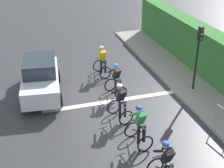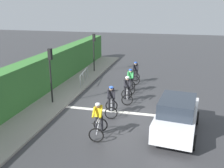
# 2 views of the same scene
# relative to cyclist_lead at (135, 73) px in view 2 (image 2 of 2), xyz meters

# --- Properties ---
(ground_plane) EXTENTS (80.00, 80.00, 0.00)m
(ground_plane) POSITION_rel_cyclist_lead_xyz_m (-0.21, -5.22, -0.80)
(ground_plane) COLOR #333335
(sidewalk_kerb) EXTENTS (2.80, 23.89, 0.12)m
(sidewalk_kerb) POSITION_rel_cyclist_lead_xyz_m (-4.55, -3.22, -0.74)
(sidewalk_kerb) COLOR gray
(sidewalk_kerb) RESTS_ON ground
(stone_wall_low) EXTENTS (0.44, 23.89, 0.67)m
(stone_wall_low) POSITION_rel_cyclist_lead_xyz_m (-5.45, -3.22, -0.46)
(stone_wall_low) COLOR tan
(stone_wall_low) RESTS_ON ground
(hedge_wall) EXTENTS (1.10, 23.89, 2.46)m
(hedge_wall) POSITION_rel_cyclist_lead_xyz_m (-5.75, -3.22, 0.43)
(hedge_wall) COLOR #387533
(hedge_wall) RESTS_ON ground
(road_marking_stop_line) EXTENTS (7.00, 0.30, 0.01)m
(road_marking_stop_line) POSITION_rel_cyclist_lead_xyz_m (-0.21, -5.72, -0.79)
(road_marking_stop_line) COLOR silver
(road_marking_stop_line) RESTS_ON ground
(cyclist_lead) EXTENTS (0.83, 1.17, 1.66)m
(cyclist_lead) POSITION_rel_cyclist_lead_xyz_m (0.00, 0.00, 0.00)
(cyclist_lead) COLOR black
(cyclist_lead) RESTS_ON ground
(cyclist_second) EXTENTS (0.83, 1.17, 1.66)m
(cyclist_second) POSITION_rel_cyclist_lead_xyz_m (0.01, -2.25, 0.00)
(cyclist_second) COLOR black
(cyclist_second) RESTS_ON ground
(cyclist_mid) EXTENTS (0.89, 1.20, 1.66)m
(cyclist_mid) POSITION_rel_cyclist_lead_xyz_m (0.13, -4.11, 0.00)
(cyclist_mid) COLOR black
(cyclist_mid) RESTS_ON ground
(cyclist_fourth) EXTENTS (0.90, 1.20, 1.66)m
(cyclist_fourth) POSITION_rel_cyclist_lead_xyz_m (-0.34, -6.18, 0.00)
(cyclist_fourth) COLOR black
(cyclist_fourth) RESTS_ON ground
(cyclist_trailing) EXTENTS (0.78, 1.14, 1.66)m
(cyclist_trailing) POSITION_rel_cyclist_lead_xyz_m (-0.33, -8.60, 0.00)
(cyclist_trailing) COLOR black
(cyclist_trailing) RESTS_ON ground
(car_white) EXTENTS (2.25, 4.27, 1.76)m
(car_white) POSITION_rel_cyclist_lead_xyz_m (3.07, -7.43, 0.08)
(car_white) COLOR silver
(car_white) RESTS_ON ground
(traffic_light_near_crossing) EXTENTS (0.22, 0.31, 3.34)m
(traffic_light_near_crossing) POSITION_rel_cyclist_lead_xyz_m (-4.14, -5.45, 1.43)
(traffic_light_near_crossing) COLOR black
(traffic_light_near_crossing) RESTS_ON ground
(traffic_light_far_junction) EXTENTS (0.21, 0.31, 3.34)m
(traffic_light_far_junction) POSITION_rel_cyclist_lead_xyz_m (-4.02, 2.39, 1.43)
(traffic_light_far_junction) COLOR black
(traffic_light_far_junction) RESTS_ON ground
(pedestrian_railing_kerbside) EXTENTS (0.41, 2.63, 1.03)m
(pedestrian_railing_kerbside) POSITION_rel_cyclist_lead_xyz_m (-3.65, -1.25, -0.04)
(pedestrian_railing_kerbside) COLOR #999EA3
(pedestrian_railing_kerbside) RESTS_ON ground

